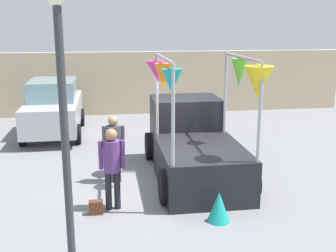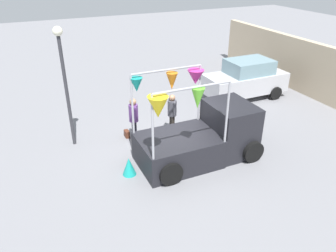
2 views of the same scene
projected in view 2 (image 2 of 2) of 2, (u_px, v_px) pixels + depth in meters
The scene contains 8 objects.
ground_plane at pixel (173, 149), 11.87m from camera, with size 60.00×60.00×0.00m, color slate.
vendor_truck at pixel (205, 134), 11.09m from camera, with size 2.50×4.19×3.05m.
parked_car at pixel (246, 79), 15.84m from camera, with size 1.88×4.00×1.88m.
person_customer at pixel (134, 116), 12.00m from camera, with size 0.53×0.34×1.71m.
person_vendor at pixel (172, 111), 12.52m from camera, with size 0.53×0.34×1.63m.
handbag at pixel (127, 134), 12.62m from camera, with size 0.28×0.16×0.28m, color #592D1E.
street_lamp at pixel (64, 73), 10.97m from camera, with size 0.32×0.32×4.29m.
folded_kite_bundle_teal at pixel (129, 166), 10.40m from camera, with size 0.44×0.44×0.60m, color teal.
Camera 2 is at (9.17, -4.32, 6.24)m, focal length 35.00 mm.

